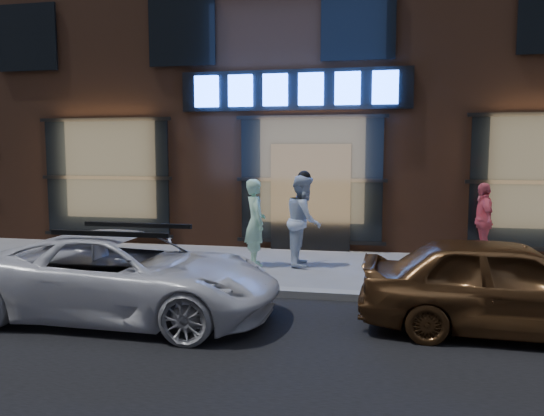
{
  "coord_description": "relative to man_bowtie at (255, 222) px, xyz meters",
  "views": [
    {
      "loc": [
        1.49,
        -7.92,
        2.25
      ],
      "look_at": [
        -0.42,
        1.6,
        1.2
      ],
      "focal_mm": 35.0,
      "sensor_mm": 36.0,
      "label": 1
    }
  ],
  "objects": [
    {
      "name": "storefront_building",
      "position": [
        0.85,
        5.87,
        4.3
      ],
      "size": [
        30.2,
        8.28,
        10.3
      ],
      "color": "#54301E",
      "rests_on": "ground"
    },
    {
      "name": "passerby",
      "position": [
        4.51,
        1.58,
        -0.06
      ],
      "size": [
        0.47,
        0.97,
        1.59
      ],
      "primitive_type": "imported",
      "rotation": [
        0.0,
        0.0,
        -1.48
      ],
      "color": "#E65E6D",
      "rests_on": "ground"
    },
    {
      "name": "man_bowtie",
      "position": [
        0.0,
        0.0,
        0.0
      ],
      "size": [
        0.65,
        0.74,
        1.7
      ],
      "primitive_type": "imported",
      "rotation": [
        0.0,
        0.0,
        2.05
      ],
      "color": "#B6EFCD",
      "rests_on": "ground"
    },
    {
      "name": "white_suv",
      "position": [
        -0.97,
        -3.56,
        -0.27
      ],
      "size": [
        4.18,
        1.96,
        1.16
      ],
      "primitive_type": "imported",
      "rotation": [
        0.0,
        0.0,
        1.56
      ],
      "color": "silver",
      "rests_on": "ground"
    },
    {
      "name": "gold_sedan",
      "position": [
        3.92,
        -3.24,
        -0.25
      ],
      "size": [
        3.6,
        1.56,
        1.21
      ],
      "primitive_type": "imported",
      "rotation": [
        0.0,
        0.0,
        1.53
      ],
      "color": "brown",
      "rests_on": "ground"
    },
    {
      "name": "curb",
      "position": [
        0.86,
        -2.12,
        -0.79
      ],
      "size": [
        60.0,
        0.25,
        0.12
      ],
      "primitive_type": "cube",
      "color": "gray",
      "rests_on": "ground"
    },
    {
      "name": "ground",
      "position": [
        0.86,
        -2.12,
        -0.85
      ],
      "size": [
        90.0,
        90.0,
        0.0
      ],
      "primitive_type": "plane",
      "color": "slate",
      "rests_on": "ground"
    },
    {
      "name": "man_cap",
      "position": [
        0.93,
        0.2,
        0.04
      ],
      "size": [
        0.74,
        0.92,
        1.79
      ],
      "primitive_type": "imported",
      "rotation": [
        0.0,
        0.0,
        1.65
      ],
      "color": "white",
      "rests_on": "ground"
    }
  ]
}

